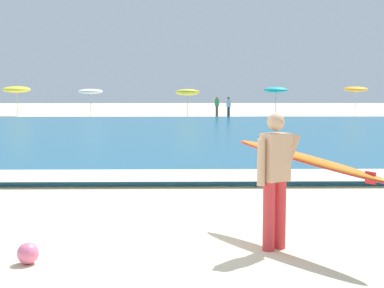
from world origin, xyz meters
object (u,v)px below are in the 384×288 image
(beach_umbrella_0, at_px, (17,89))
(beach_umbrella_3, at_px, (276,90))
(beachgoer_near_row_left, at_px, (217,106))
(beach_ball, at_px, (28,253))
(beachgoer_near_row_mid, at_px, (229,107))
(surfer_with_board, at_px, (290,167))
(beach_umbrella_2, at_px, (188,92))
(beach_umbrella_4, at_px, (356,89))
(beach_umbrella_1, at_px, (91,91))

(beach_umbrella_0, xyz_separation_m, beach_umbrella_3, (19.97, -2.70, -0.04))
(beachgoer_near_row_left, distance_m, beach_ball, 35.28)
(beach_umbrella_0, distance_m, beachgoer_near_row_mid, 16.86)
(surfer_with_board, relative_size, beach_umbrella_2, 1.12)
(beach_umbrella_4, relative_size, beach_ball, 9.35)
(beach_umbrella_1, height_order, beach_umbrella_4, beach_umbrella_4)
(surfer_with_board, height_order, beach_umbrella_3, beach_umbrella_3)
(beach_umbrella_1, relative_size, beach_umbrella_3, 0.94)
(beach_umbrella_1, bearing_deg, beach_ball, -81.60)
(beach_umbrella_1, height_order, beachgoer_near_row_left, beach_umbrella_1)
(beach_umbrella_1, relative_size, beach_ball, 8.54)
(beach_umbrella_1, height_order, beach_umbrella_3, beach_umbrella_3)
(beach_umbrella_3, height_order, beach_umbrella_4, beach_umbrella_4)
(beachgoer_near_row_mid, bearing_deg, beach_umbrella_3, 16.43)
(beachgoer_near_row_left, bearing_deg, surfer_with_board, -92.01)
(beach_umbrella_0, distance_m, beach_umbrella_1, 6.45)
(surfer_with_board, xyz_separation_m, beach_umbrella_1, (-8.32, 34.18, 0.92))
(beachgoer_near_row_left, bearing_deg, beach_ball, -97.13)
(beach_umbrella_0, bearing_deg, beach_umbrella_3, -7.71)
(beach_umbrella_0, bearing_deg, surfer_with_board, -68.22)
(beach_umbrella_3, xyz_separation_m, beachgoer_near_row_mid, (-3.59, -1.06, -1.21))
(beach_umbrella_3, distance_m, beach_umbrella_4, 6.84)
(beach_umbrella_2, xyz_separation_m, beachgoer_near_row_left, (2.22, 0.08, -1.04))
(beach_umbrella_4, distance_m, beachgoer_near_row_left, 11.01)
(beach_umbrella_0, xyz_separation_m, beach_umbrella_1, (6.13, -1.99, -0.15))
(beach_umbrella_1, xyz_separation_m, beachgoer_near_row_mid, (10.25, -1.77, -1.11))
(beach_umbrella_3, distance_m, beachgoer_near_row_left, 4.56)
(beach_umbrella_0, bearing_deg, beachgoer_near_row_mid, -12.93)
(beach_umbrella_1, xyz_separation_m, beach_ball, (5.15, -34.85, -1.82))
(beach_umbrella_1, distance_m, beachgoer_near_row_left, 9.59)
(beach_umbrella_4, bearing_deg, beach_umbrella_1, -176.70)
(beach_umbrella_2, bearing_deg, beach_umbrella_1, -179.44)
(surfer_with_board, relative_size, beachgoer_near_row_left, 1.55)
(surfer_with_board, relative_size, beachgoer_near_row_mid, 1.55)
(beachgoer_near_row_mid, bearing_deg, beach_umbrella_4, 16.16)
(beach_umbrella_2, height_order, beachgoer_near_row_mid, beach_umbrella_2)
(beach_umbrella_0, height_order, beachgoer_near_row_mid, beach_umbrella_0)
(beach_umbrella_1, bearing_deg, beach_umbrella_3, -2.94)
(beach_umbrella_0, xyz_separation_m, beach_umbrella_2, (13.43, -1.92, -0.22))
(beachgoer_near_row_left, bearing_deg, beach_umbrella_4, 5.40)
(beach_umbrella_4, relative_size, beachgoer_near_row_mid, 1.49)
(beach_umbrella_0, distance_m, beach_umbrella_3, 20.15)
(surfer_with_board, distance_m, beach_umbrella_2, 34.27)
(beach_ball, bearing_deg, beachgoer_near_row_mid, 81.23)
(surfer_with_board, bearing_deg, beach_umbrella_3, 80.63)
(beach_umbrella_1, bearing_deg, surfer_with_board, -76.32)
(beach_umbrella_1, height_order, beach_ball, beach_umbrella_1)
(beach_umbrella_3, bearing_deg, beach_umbrella_0, 172.29)
(beach_umbrella_4, xyz_separation_m, beach_ball, (-15.26, -36.03, -2.00))
(beach_umbrella_3, bearing_deg, beach_umbrella_2, 173.19)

